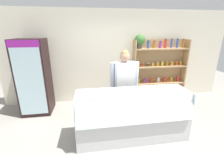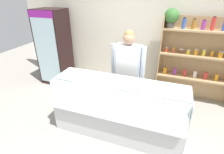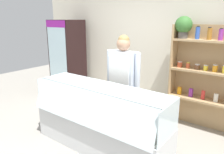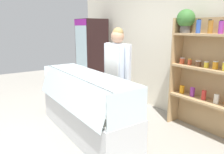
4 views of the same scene
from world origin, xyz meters
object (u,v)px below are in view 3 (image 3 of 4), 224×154
(drinks_fridge, at_px, (68,59))
(shelving_unit, at_px, (214,68))
(shop_clerk, at_px, (123,76))
(deli_display_case, at_px, (100,129))

(drinks_fridge, bearing_deg, shelving_unit, 4.56)
(shop_clerk, bearing_deg, drinks_fridge, 162.00)
(drinks_fridge, xyz_separation_m, deli_display_case, (2.22, -1.35, -0.66))
(drinks_fridge, relative_size, shop_clerk, 1.13)
(drinks_fridge, relative_size, shelving_unit, 0.96)
(shelving_unit, height_order, deli_display_case, shelving_unit)
(deli_display_case, xyz_separation_m, shop_clerk, (-0.02, 0.64, 0.72))
(shelving_unit, bearing_deg, shop_clerk, -140.72)
(drinks_fridge, height_order, deli_display_case, drinks_fridge)
(shelving_unit, bearing_deg, drinks_fridge, -175.44)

